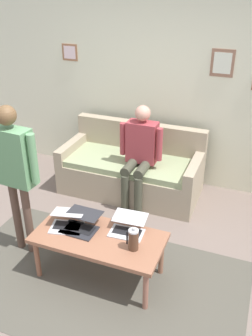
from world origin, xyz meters
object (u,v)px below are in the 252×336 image
Objects in this scene: coffee_table at (99,240)px; laptop_left at (128,227)px; couch at (132,170)px; person_standing at (14,163)px; person_seated at (140,151)px; laptop_right at (67,222)px; french_press at (133,239)px; laptop_center at (81,224)px.

coffee_table is 3.62× the size of laptop_left.
person_standing is (0.63, 1.57, 0.73)m from couch.
person_standing reaches higher than couch.
person_seated is (-0.82, -1.35, -0.31)m from person_standing.
laptop_right is 1.42m from person_seated.
laptop_right is 0.72m from french_press.
laptop_left is at bearing -142.81° from coffee_table.
laptop_right reaches higher than coffee_table.
couch is 5.21× the size of laptop_center.
french_press is 1.54m from person_seated.
laptop_left is 0.21× the size of person_standing.
person_standing is at bearing -1.33° from laptop_center.
laptop_right is (0.58, 0.14, 0.00)m from laptop_left.
coffee_table is 1.45m from person_seated.
person_standing reaches higher than person_seated.
person_seated reaches higher than laptop_right.
coffee_table is 0.30m from laptop_left.
laptop_left is 0.59m from laptop_right.
laptop_center is 0.22× the size of person_standing.
laptop_center is at bearing 178.67° from person_standing.
person_seated is at bearing -94.92° from laptop_center.
coffee_table is at bearing -7.77° from french_press.
laptop_left is 1.26m from person_standing.
couch reaches higher than laptop_left.
french_press is 0.15× the size of person_standing.
laptop_right is at bearing 87.55° from couch.
coffee_table is 0.40m from french_press.
coffee_table is 0.76× the size of person_standing.
laptop_left is at bearing 104.59° from person_seated.
laptop_left is at bearing -164.28° from laptop_center.
laptop_left is 0.46m from laptop_center.
french_press reaches higher than laptop_right.
coffee_table is 3.52× the size of laptop_center.
laptop_left reaches higher than coffee_table.
person_seated is (0.46, -1.46, 0.15)m from french_press.
coffee_table is at bearing 175.91° from person_standing.
laptop_left is 0.97× the size of laptop_center.
couch is 1.66m from coffee_table.
person_seated reaches higher than coffee_table.
couch is at bearing -80.26° from coffee_table.
person_seated is at bearing -121.26° from person_standing.
laptop_center is at bearing -13.02° from coffee_table.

